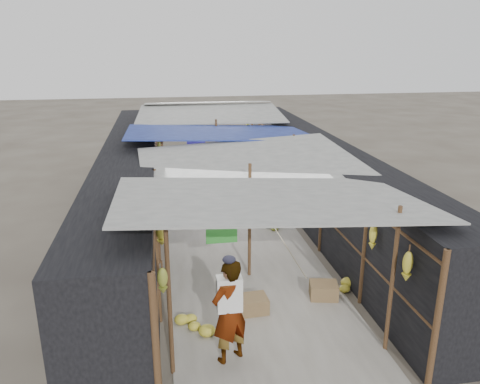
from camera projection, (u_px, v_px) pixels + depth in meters
ground at (283, 360)px, 7.72m from camera, size 80.00×80.00×0.00m
aisle_slab at (227, 220)px, 13.82m from camera, size 3.60×16.00×0.02m
stall_left at (131, 188)px, 13.05m from camera, size 1.40×15.00×2.30m
stall_right at (317, 179)px, 13.91m from camera, size 1.40×15.00×2.30m
crate_near at (253, 305)px, 9.05m from camera, size 0.59×0.48×0.33m
crate_mid at (324, 291)px, 9.56m from camera, size 0.64×0.55×0.33m
crate_back at (204, 198)px, 15.37m from camera, size 0.50×0.43×0.29m
black_basin at (260, 220)px, 13.57m from camera, size 0.61×0.61×0.18m
vendor_elderly at (229, 312)px, 7.47m from camera, size 0.79×0.70×1.81m
shopper_blue at (189, 184)px, 14.41m from camera, size 1.02×0.92×1.72m
vendor_seated at (273, 188)px, 15.23m from camera, size 0.47×0.70×1.01m
market_canopy at (226, 138)px, 13.40m from camera, size 5.62×15.20×2.77m
hanging_bananas at (230, 164)px, 13.46m from camera, size 3.95×13.89×0.76m
floor_bananas at (233, 227)px, 12.88m from camera, size 3.95×9.79×0.36m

